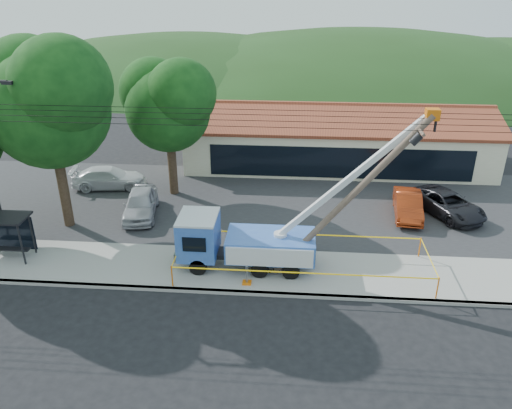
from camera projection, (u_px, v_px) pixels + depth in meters
The scene contains 18 objects.
ground at pixel (268, 325), 20.83m from camera, with size 120.00×120.00×0.00m, color black.
curb at pixel (271, 294), 22.70m from camera, with size 60.00×0.25×0.15m, color #9B9A91.
sidewalk at pixel (273, 271), 24.41m from camera, with size 60.00×4.00×0.15m, color #9B9A91.
parking_lot at pixel (279, 203), 31.65m from camera, with size 60.00×12.00×0.10m, color #28282B.
strip_mall at pixel (337, 139), 37.78m from camera, with size 22.50×8.53×4.67m.
tree_west_near at pixel (47, 97), 25.74m from camera, with size 7.56×6.72×10.80m.
tree_lot at pixel (168, 101), 30.45m from camera, with size 6.30×5.60×8.94m.
hill_west at pixel (186, 74), 71.58m from camera, with size 78.40×56.00×28.00m, color #1D3A15.
hill_center at pixel (362, 77), 69.76m from camera, with size 89.60×64.00×32.00m, color #1D3A15.
hill_east at pixel (510, 79), 68.30m from camera, with size 72.80×52.00×26.00m, color #1D3A15.
utility_truck at pixel (244, 240), 24.20m from camera, with size 11.51×3.57×8.11m.
leaning_pole at pixel (356, 191), 22.30m from camera, with size 6.62×1.74×8.06m.
bus_shelter at pixel (6, 226), 24.88m from camera, with size 2.45×1.52×2.35m.
caution_tape at pixel (302, 256), 24.02m from camera, with size 12.01×3.69×1.07m.
car_silver at pixel (142, 216), 30.07m from camera, with size 1.83×4.54×1.55m, color #AAABB1.
car_red at pixel (406, 217), 30.01m from camera, with size 1.48×4.26×1.40m, color #942D0E.
car_white at pixel (111, 189), 33.91m from camera, with size 1.98×4.88×1.42m, color silver.
car_dark at pixel (445, 216), 30.17m from camera, with size 2.29×4.96×1.38m, color black.
Camera 1 is at (0.83, -16.72, 13.40)m, focal length 35.00 mm.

